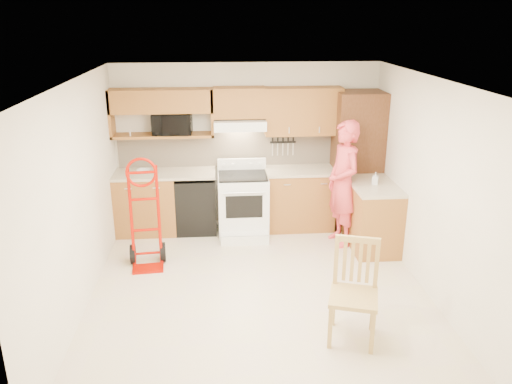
{
  "coord_description": "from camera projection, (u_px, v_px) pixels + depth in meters",
  "views": [
    {
      "loc": [
        -0.46,
        -5.37,
        3.16
      ],
      "look_at": [
        0.0,
        0.5,
        1.1
      ],
      "focal_mm": 35.71,
      "sensor_mm": 36.0,
      "label": 1
    }
  ],
  "objects": [
    {
      "name": "upper_cab_left",
      "position": [
        161.0,
        101.0,
        7.34
      ],
      "size": [
        1.5,
        0.33,
        0.34
      ],
      "primitive_type": "cube",
      "color": "brown",
      "rests_on": "wall_back"
    },
    {
      "name": "wall_right",
      "position": [
        433.0,
        189.0,
        5.87
      ],
      "size": [
        0.02,
        4.5,
        2.5
      ],
      "primitive_type": "cube",
      "color": "white",
      "rests_on": "ground"
    },
    {
      "name": "upper_cab_right",
      "position": [
        303.0,
        111.0,
        7.56
      ],
      "size": [
        1.14,
        0.33,
        0.7
      ],
      "primitive_type": "cube",
      "color": "brown",
      "rests_on": "wall_back"
    },
    {
      "name": "ceiling",
      "position": [
        260.0,
        80.0,
        5.3
      ],
      "size": [
        4.0,
        4.5,
        0.02
      ],
      "primitive_type": "cube",
      "color": "white",
      "rests_on": "ground"
    },
    {
      "name": "pantry_tall",
      "position": [
        356.0,
        161.0,
        7.74
      ],
      "size": [
        0.7,
        0.6,
        2.1
      ],
      "primitive_type": "cube",
      "color": "brown",
      "rests_on": "ground"
    },
    {
      "name": "soap_bottle",
      "position": [
        375.0,
        178.0,
        7.0
      ],
      "size": [
        0.1,
        0.11,
        0.17
      ],
      "primitive_type": "imported",
      "rotation": [
        0.0,
        0.0,
        -0.43
      ],
      "color": "white",
      "rests_on": "countertop_return"
    },
    {
      "name": "wall_left",
      "position": [
        77.0,
        199.0,
        5.57
      ],
      "size": [
        0.02,
        4.5,
        2.5
      ],
      "primitive_type": "cube",
      "color": "white",
      "rests_on": "ground"
    },
    {
      "name": "wall_back",
      "position": [
        247.0,
        145.0,
        7.84
      ],
      "size": [
        4.0,
        0.02,
        2.5
      ],
      "primitive_type": "cube",
      "color": "white",
      "rests_on": "ground"
    },
    {
      "name": "knife_strip",
      "position": [
        283.0,
        146.0,
        7.84
      ],
      "size": [
        0.4,
        0.05,
        0.29
      ],
      "primitive_type": null,
      "color": "black",
      "rests_on": "backsplash"
    },
    {
      "name": "dining_chair",
      "position": [
        354.0,
        293.0,
        5.08
      ],
      "size": [
        0.6,
        0.63,
        1.05
      ],
      "primitive_type": null,
      "rotation": [
        0.0,
        0.0,
        -0.3
      ],
      "color": "tan",
      "rests_on": "ground"
    },
    {
      "name": "cab_return_right",
      "position": [
        372.0,
        217.0,
        7.19
      ],
      "size": [
        0.6,
        1.0,
        0.9
      ],
      "primitive_type": "cube",
      "color": "brown",
      "rests_on": "ground"
    },
    {
      "name": "upper_shelf_mw",
      "position": [
        163.0,
        135.0,
        7.51
      ],
      "size": [
        1.5,
        0.33,
        0.04
      ],
      "primitive_type": "cube",
      "color": "brown",
      "rests_on": "wall_back"
    },
    {
      "name": "microwave",
      "position": [
        172.0,
        123.0,
        7.47
      ],
      "size": [
        0.58,
        0.4,
        0.31
      ],
      "primitive_type": "imported",
      "rotation": [
        0.0,
        0.0,
        -0.04
      ],
      "color": "black",
      "rests_on": "upper_shelf_mw"
    },
    {
      "name": "bowl",
      "position": [
        144.0,
        171.0,
        7.53
      ],
      "size": [
        0.23,
        0.23,
        0.05
      ],
      "primitive_type": "imported",
      "rotation": [
        0.0,
        0.0,
        -0.18
      ],
      "color": "white",
      "rests_on": "countertop_left"
    },
    {
      "name": "range",
      "position": [
        243.0,
        200.0,
        7.57
      ],
      "size": [
        0.74,
        0.97,
        1.09
      ],
      "primitive_type": null,
      "color": "white",
      "rests_on": "ground"
    },
    {
      "name": "countertop_return",
      "position": [
        375.0,
        186.0,
        7.04
      ],
      "size": [
        0.63,
        1.0,
        0.04
      ],
      "primitive_type": "cube",
      "color": "#BCAF90",
      "rests_on": "cab_return_right"
    },
    {
      "name": "upper_cab_center",
      "position": [
        239.0,
        102.0,
        7.44
      ],
      "size": [
        0.76,
        0.33,
        0.44
      ],
      "primitive_type": "cube",
      "color": "brown",
      "rests_on": "wall_back"
    },
    {
      "name": "wall_front",
      "position": [
        287.0,
        301.0,
        3.59
      ],
      "size": [
        4.0,
        0.02,
        2.5
      ],
      "primitive_type": "cube",
      "color": "white",
      "rests_on": "ground"
    },
    {
      "name": "dishwasher",
      "position": [
        196.0,
        204.0,
        7.77
      ],
      "size": [
        0.6,
        0.6,
        0.85
      ],
      "primitive_type": "cube",
      "color": "black",
      "rests_on": "ground"
    },
    {
      "name": "lower_cab_right",
      "position": [
        302.0,
        199.0,
        7.88
      ],
      "size": [
        1.14,
        0.6,
        0.9
      ],
      "primitive_type": "cube",
      "color": "brown",
      "rests_on": "ground"
    },
    {
      "name": "range_hood",
      "position": [
        240.0,
        124.0,
        7.48
      ],
      "size": [
        0.76,
        0.46,
        0.14
      ],
      "primitive_type": "cube",
      "color": "white",
      "rests_on": "wall_back"
    },
    {
      "name": "hand_truck",
      "position": [
        145.0,
        219.0,
        6.54
      ],
      "size": [
        0.57,
        0.53,
        1.34
      ],
      "primitive_type": null,
      "rotation": [
        0.0,
        0.0,
        0.09
      ],
      "color": "#B00C00",
      "rests_on": "ground"
    },
    {
      "name": "countertop_left",
      "position": [
        165.0,
        174.0,
        7.57
      ],
      "size": [
        1.5,
        0.63,
        0.04
      ],
      "primitive_type": "cube",
      "color": "#BCAF90",
      "rests_on": "lower_cab_left"
    },
    {
      "name": "person",
      "position": [
        343.0,
        184.0,
        7.16
      ],
      "size": [
        0.56,
        0.74,
        1.81
      ],
      "primitive_type": "imported",
      "rotation": [
        0.0,
        0.0,
        -1.36
      ],
      "color": "#E0414A",
      "rests_on": "ground"
    },
    {
      "name": "countertop_right",
      "position": [
        303.0,
        170.0,
        7.72
      ],
      "size": [
        1.14,
        0.63,
        0.04
      ],
      "primitive_type": "cube",
      "color": "#BCAF90",
      "rests_on": "lower_cab_right"
    },
    {
      "name": "floor",
      "position": [
        259.0,
        292.0,
        6.13
      ],
      "size": [
        4.0,
        4.5,
        0.02
      ],
      "primitive_type": "cube",
      "color": "beige",
      "rests_on": "ground"
    },
    {
      "name": "lower_cab_left",
      "position": [
        147.0,
        204.0,
        7.7
      ],
      "size": [
        0.9,
        0.6,
        0.9
      ],
      "primitive_type": "cube",
      "color": "brown",
      "rests_on": "ground"
    },
    {
      "name": "backsplash",
      "position": [
        247.0,
        149.0,
        7.84
      ],
      "size": [
        3.92,
        0.03,
        0.55
      ],
      "primitive_type": "cube",
      "color": "#C9B297",
      "rests_on": "wall_back"
    }
  ]
}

